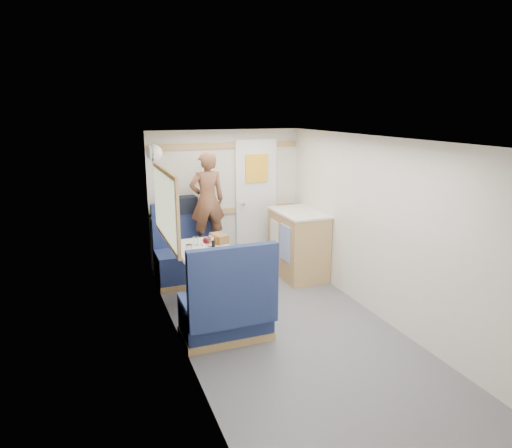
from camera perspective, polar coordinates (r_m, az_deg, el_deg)
name	(u,v)px	position (r m, az deg, el deg)	size (l,w,h in m)	color
floor	(291,334)	(4.90, 4.43, -13.59)	(4.50, 4.50, 0.00)	#515156
ceiling	(295,140)	(4.34, 4.94, 10.47)	(4.50, 4.50, 0.00)	silver
wall_back	(226,201)	(6.56, -3.77, 2.95)	(2.20, 0.02, 2.00)	silver
wall_left	(183,255)	(4.18, -9.11, -3.80)	(0.02, 4.50, 2.00)	silver
wall_right	(386,232)	(5.07, 15.98, -0.96)	(0.02, 4.50, 2.00)	silver
oak_trim_low	(227,211)	(6.57, -3.70, 1.63)	(2.15, 0.02, 0.08)	#A67D4B
oak_trim_high	(226,146)	(6.43, -3.83, 9.74)	(2.15, 0.02, 0.08)	#A67D4B
side_window	(165,206)	(5.07, -11.34, 2.23)	(0.04, 1.30, 0.72)	#ACB297
rear_door	(256,201)	(6.68, 0.01, 2.94)	(0.62, 0.12, 1.86)	white
dinette_table	(205,261)	(5.34, -6.42, -4.60)	(0.62, 0.92, 0.72)	white
bench_far	(189,260)	(6.22, -8.36, -4.49)	(0.90, 0.59, 1.05)	navy
bench_near	(227,312)	(4.66, -3.61, -10.94)	(0.90, 0.59, 1.05)	navy
ledge	(183,214)	(6.30, -9.06, 1.22)	(0.90, 0.14, 0.04)	#A67D4B
dome_light	(154,153)	(5.84, -12.62, 8.68)	(0.20, 0.20, 0.20)	white
galley_counter	(298,243)	(6.35, 5.27, -2.44)	(0.57, 0.92, 0.92)	#A67D4B
person	(207,200)	(6.09, -6.12, 2.95)	(0.47, 0.31, 1.29)	brown
duffel_bag	(179,205)	(6.27, -9.54, 2.34)	(0.46, 0.22, 0.22)	black
tray	(230,255)	(5.00, -3.23, -3.89)	(0.24, 0.31, 0.02)	white
orange_fruit	(224,249)	(5.06, -3.98, -3.17)	(0.06, 0.06, 0.06)	#D54D09
cheese_block	(215,250)	(5.08, -5.10, -3.31)	(0.09, 0.06, 0.03)	#DBBF7E
wine_glass	(206,241)	(5.12, -6.25, -2.16)	(0.08, 0.08, 0.17)	white
tumbler_left	(189,250)	(5.04, -8.40, -3.24)	(0.08, 0.08, 0.12)	white
tumbler_mid	(196,241)	(5.42, -7.54, -2.10)	(0.06, 0.06, 0.10)	silver
tumbler_right	(210,241)	(5.34, -5.72, -2.16)	(0.08, 0.08, 0.12)	white
beer_glass	(217,241)	(5.39, -4.95, -2.10)	(0.06, 0.06, 0.10)	brown
pepper_grinder	(213,245)	(5.22, -5.35, -2.61)	(0.04, 0.04, 0.10)	black
salt_grinder	(202,242)	(5.36, -6.74, -2.31)	(0.04, 0.04, 0.09)	white
bread_loaf	(219,238)	(5.48, -4.64, -1.79)	(0.13, 0.24, 0.10)	olive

